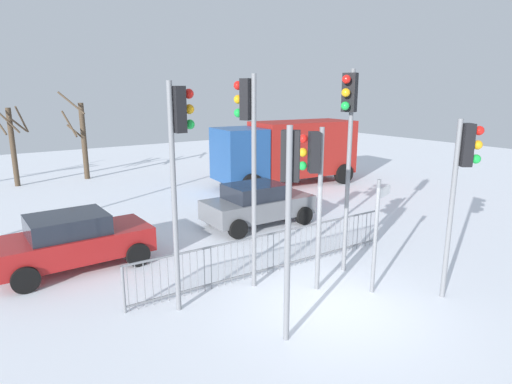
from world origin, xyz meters
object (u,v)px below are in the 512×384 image
Objects in this scene: traffic_light_rear_left at (348,128)px; bare_tree_centre at (12,143)px; traffic_light_rear_right at (290,185)px; delivery_truck at (287,150)px; direction_sign_post at (377,229)px; car_grey_mid at (257,204)px; traffic_light_foreground_right at (462,169)px; traffic_light_mid_right at (314,173)px; car_red_trailing at (74,240)px; traffic_light_foreground_left at (178,147)px; bare_tree_right at (82,139)px; traffic_light_mid_left at (249,135)px.

traffic_light_rear_left is 1.28× the size of bare_tree_centre.
traffic_light_rear_right is 0.56× the size of delivery_truck.
direction_sign_post is at bearing 52.17° from traffic_light_rear_right.
car_grey_mid is 13.38m from bare_tree_centre.
delivery_truck is 13.22m from bare_tree_centre.
traffic_light_foreground_right reaches higher than bare_tree_centre.
traffic_light_mid_right is at bearing -109.76° from car_grey_mid.
direction_sign_post is 18.41m from bare_tree_centre.
traffic_light_foreground_right is 1.05× the size of car_grey_mid.
car_red_trailing is at bearing 30.24° from traffic_light_rear_left.
traffic_light_foreground_left is 0.66× the size of delivery_truck.
traffic_light_mid_right is 0.75× the size of traffic_light_rear_left.
bare_tree_right reaches higher than direction_sign_post.
traffic_light_mid_right is at bearing 122.41° from direction_sign_post.
direction_sign_post is 0.70× the size of car_grey_mid.
traffic_light_mid_left reaches higher than traffic_light_rear_right.
car_red_trailing is (-3.25, 3.45, -2.85)m from traffic_light_mid_left.
car_grey_mid is at bearing -142.06° from traffic_light_foreground_right.
bare_tree_right is (-2.96, 11.75, 1.37)m from car_grey_mid.
traffic_light_mid_left is 15.63m from bare_tree_right.
traffic_light_mid_right is 0.53× the size of delivery_truck.
traffic_light_foreground_right is 12.43m from delivery_truck.
traffic_light_mid_left is 1.09× the size of bare_tree_right.
traffic_light_foreground_left is 4.23m from traffic_light_rear_left.
delivery_truck is at bearing -167.43° from traffic_light_foreground_right.
traffic_light_foreground_left reaches higher than traffic_light_foreground_right.
traffic_light_mid_right reaches higher than car_grey_mid.
traffic_light_mid_left is (0.63, 2.28, 0.66)m from traffic_light_rear_right.
car_red_trailing is at bearing 29.55° from delivery_truck.
traffic_light_rear_left is 2.51m from direction_sign_post.
delivery_truck reaches higher than car_red_trailing.
car_red_trailing is 0.96× the size of bare_tree_centre.
traffic_light_foreground_left is 1.25× the size of car_grey_mid.
car_grey_mid is at bearing -75.87° from bare_tree_right.
traffic_light_rear_right is 1.01× the size of bare_tree_centre.
traffic_light_foreground_left reaches higher than car_red_trailing.
traffic_light_rear_left reaches higher than delivery_truck.
bare_tree_right reaches higher than car_grey_mid.
traffic_light_mid_left is 2.50m from traffic_light_rear_left.
traffic_light_mid_left is 5.55m from car_grey_mid.
bare_tree_right is at bearing 104.73° from car_grey_mid.
bare_tree_right reaches higher than bare_tree_centre.
traffic_light_rear_left is 1.90× the size of direction_sign_post.
traffic_light_rear_right reaches higher than car_red_trailing.
direction_sign_post is 17.66m from bare_tree_right.
bare_tree_centre is (-2.68, 17.89, -0.84)m from traffic_light_rear_right.
traffic_light_rear_left reaches higher than traffic_light_foreground_right.
car_grey_mid is 0.84× the size of bare_tree_right.
traffic_light_foreground_left is 15.92m from bare_tree_centre.
traffic_light_mid_left is 5.53m from car_red_trailing.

